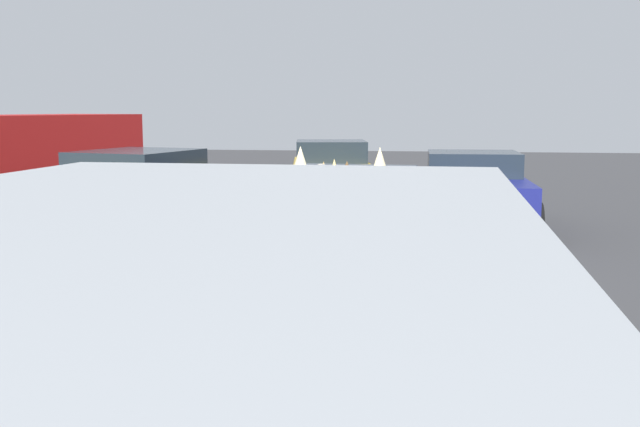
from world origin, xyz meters
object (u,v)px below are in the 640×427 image
parked_sedan_row_back_far (473,190)px  parked_van_far_left (34,155)px  parked_sedan_near_right (179,320)px  art_car_decorated (344,227)px  parked_sedan_row_back_center (331,174)px  parked_sedan_behind_left (142,194)px

parked_sedan_row_back_far → parked_van_far_left: bearing=-100.7°
parked_sedan_near_right → parked_sedan_row_back_far: (9.00, -2.58, 0.01)m
art_car_decorated → parked_sedan_row_back_center: size_ratio=1.08×
parked_sedan_row_back_center → parked_sedan_row_back_far: 4.15m
parked_van_far_left → parked_sedan_behind_left: 5.17m
parked_sedan_behind_left → parked_van_far_left: bearing=61.1°
parked_sedan_behind_left → art_car_decorated: bearing=-115.2°
art_car_decorated → parked_sedan_row_back_far: art_car_decorated is taller
parked_sedan_near_right → parked_van_far_left: bearing=32.3°
art_car_decorated → parked_sedan_row_back_center: (7.66, 1.15, 0.00)m
art_car_decorated → parked_van_far_left: size_ratio=0.79×
parked_van_far_left → parked_sedan_row_back_center: 6.63m
parked_sedan_behind_left → parked_sedan_near_right: bearing=-143.9°
parked_sedan_behind_left → parked_sedan_near_right: (-7.18, -3.08, -0.06)m
art_car_decorated → parked_sedan_row_back_far: (4.80, -1.85, -0.02)m
parked_sedan_row_back_far → parked_sedan_row_back_center: bearing=-134.7°
art_car_decorated → parked_sedan_near_right: art_car_decorated is taller
parked_van_far_left → parked_sedan_row_back_far: bearing=-86.2°
parked_sedan_row_back_center → parked_sedan_behind_left: 5.38m
parked_sedan_row_back_center → parked_sedan_behind_left: bearing=-38.9°
parked_van_far_left → parked_sedan_row_back_far: parked_van_far_left is taller
parked_sedan_row_back_center → parked_sedan_behind_left: (-4.68, 2.65, 0.02)m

